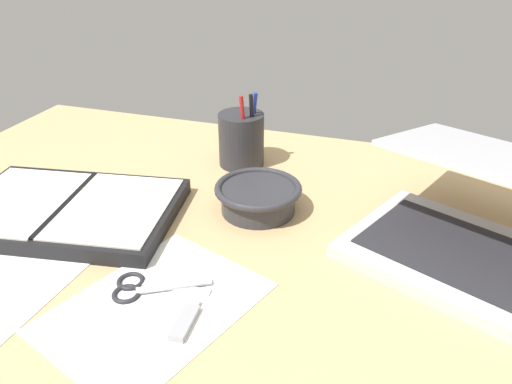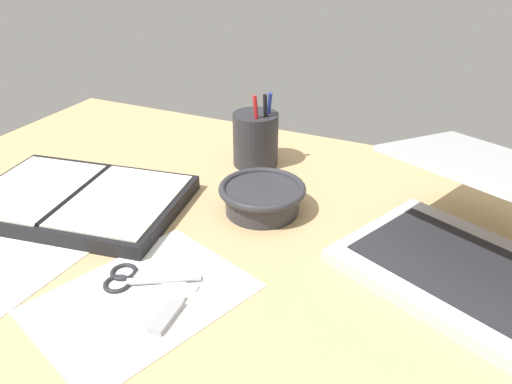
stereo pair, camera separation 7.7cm
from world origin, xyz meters
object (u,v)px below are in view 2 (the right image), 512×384
object	(u,v)px
bowl	(262,197)
pen_cup	(256,139)
planner	(79,199)
laptop	(492,242)
scissors	(132,279)

from	to	relation	value
bowl	pen_cup	bearing A→B (deg)	118.04
bowl	planner	size ratio (longest dim) A/B	0.38
laptop	planner	distance (cm)	66.16
planner	laptop	bearing A→B (deg)	-1.00
pen_cup	planner	bearing A→B (deg)	-125.72
pen_cup	bowl	bearing A→B (deg)	-61.96
pen_cup	planner	distance (cm)	35.73
scissors	pen_cup	bearing A→B (deg)	72.06
bowl	scissors	bearing A→B (deg)	-109.40
laptop	planner	world-z (taller)	laptop
bowl	pen_cup	size ratio (longest dim) A/B	0.97
bowl	scissors	xyz separation A→B (cm)	(-8.78, -24.93, -2.44)
pen_cup	planner	xyz separation A→B (cm)	(-20.72, -28.82, -4.02)
laptop	planner	xyz separation A→B (cm)	(-65.38, -9.37, -3.89)
pen_cup	scissors	bearing A→B (deg)	-89.77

